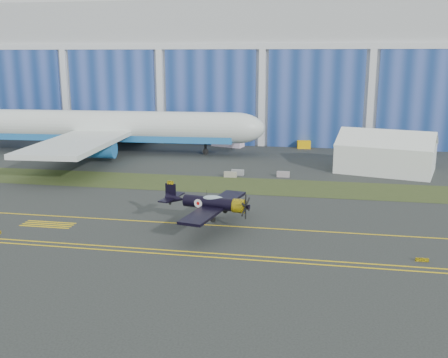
% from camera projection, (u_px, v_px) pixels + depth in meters
% --- Properties ---
extents(ground, '(260.00, 260.00, 0.00)m').
position_uv_depth(ground, '(216.00, 212.00, 64.31)').
color(ground, '#2F3331').
rests_on(ground, ground).
extents(grass_median, '(260.00, 10.00, 0.02)m').
position_uv_depth(grass_median, '(235.00, 185.00, 77.71)').
color(grass_median, '#475128').
rests_on(grass_median, ground).
extents(hangar, '(220.00, 45.70, 30.00)m').
position_uv_depth(hangar, '(272.00, 71.00, 129.58)').
color(hangar, silver).
rests_on(hangar, ground).
extents(taxiway_centreline, '(200.00, 0.20, 0.02)m').
position_uv_depth(taxiway_centreline, '(208.00, 225.00, 59.53)').
color(taxiway_centreline, yellow).
rests_on(taxiway_centreline, ground).
extents(edge_line_near, '(80.00, 0.20, 0.02)m').
position_uv_depth(edge_line_near, '(187.00, 255.00, 50.43)').
color(edge_line_near, yellow).
rests_on(edge_line_near, ground).
extents(edge_line_far, '(80.00, 0.20, 0.02)m').
position_uv_depth(edge_line_far, '(190.00, 252.00, 51.39)').
color(edge_line_far, yellow).
rests_on(edge_line_far, ground).
extents(hold_short_ladder, '(6.00, 2.40, 0.02)m').
position_uv_depth(hold_short_ladder, '(48.00, 224.00, 59.70)').
color(hold_short_ladder, yellow).
rests_on(hold_short_ladder, ground).
extents(guard_board_right, '(1.20, 0.15, 0.35)m').
position_uv_depth(guard_board_right, '(422.00, 260.00, 48.94)').
color(guard_board_right, yellow).
rests_on(guard_board_right, ground).
extents(warbird, '(13.69, 15.53, 4.04)m').
position_uv_depth(warbird, '(209.00, 203.00, 57.86)').
color(warbird, black).
rests_on(warbird, ground).
extents(jetliner, '(69.88, 60.26, 23.37)m').
position_uv_depth(jetliner, '(111.00, 93.00, 101.42)').
color(jetliner, white).
rests_on(jetliner, ground).
extents(tent, '(17.49, 14.60, 7.04)m').
position_uv_depth(tent, '(386.00, 150.00, 86.30)').
color(tent, white).
rests_on(tent, ground).
extents(shipping_container, '(7.04, 4.27, 2.85)m').
position_uv_depth(shipping_container, '(228.00, 140.00, 110.46)').
color(shipping_container, silver).
rests_on(shipping_container, ground).
extents(tug, '(2.85, 1.97, 1.56)m').
position_uv_depth(tug, '(304.00, 145.00, 108.33)').
color(tug, '#FFBB06').
rests_on(tug, ground).
extents(barrier_a, '(2.00, 0.60, 0.90)m').
position_uv_depth(barrier_a, '(230.00, 175.00, 82.66)').
color(barrier_a, '#9D9885').
rests_on(barrier_a, ground).
extents(barrier_b, '(2.03, 0.72, 0.90)m').
position_uv_depth(barrier_b, '(238.00, 172.00, 84.12)').
color(barrier_b, gray).
rests_on(barrier_b, ground).
extents(barrier_c, '(2.02, 0.67, 0.90)m').
position_uv_depth(barrier_c, '(283.00, 174.00, 82.82)').
color(barrier_c, '#9A8F95').
rests_on(barrier_c, ground).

